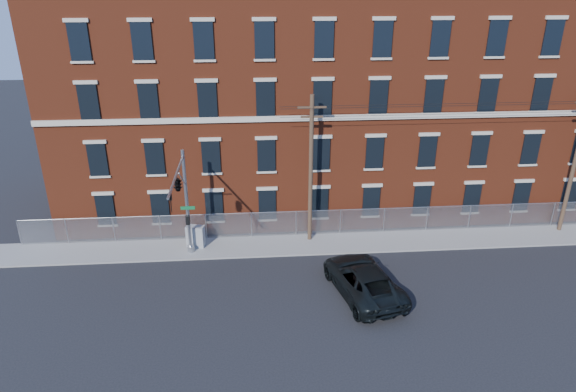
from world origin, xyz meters
The scene contains 9 objects.
ground centered at (0.00, 0.00, 0.00)m, with size 140.00×140.00×0.00m, color black.
sidewalk centered at (12.00, 5.00, 0.06)m, with size 65.00×3.00×0.12m, color gray.
mill_building centered at (12.00, 13.93, 8.15)m, with size 55.30×14.32×16.30m.
chain_link_fence centered at (12.00, 6.30, 1.06)m, with size 59.06×0.06×1.85m.
traffic_signal_mast centered at (-6.00, 2.18, 5.39)m, with size 0.90×6.75×7.00m.
utility_pole_near centered at (2.00, 5.60, 5.34)m, with size 1.80×0.28×10.00m.
utility_pole_mid centered at (20.00, 5.60, 5.34)m, with size 1.80×0.28×10.00m.
pickup_truck centered at (4.28, -0.95, 0.90)m, with size 2.98×6.47×1.80m, color black.
utility_cabinet centered at (-5.71, 5.19, 0.86)m, with size 1.18×0.59×1.47m, color gray.
Camera 1 is at (-1.90, -25.05, 16.61)m, focal length 31.51 mm.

